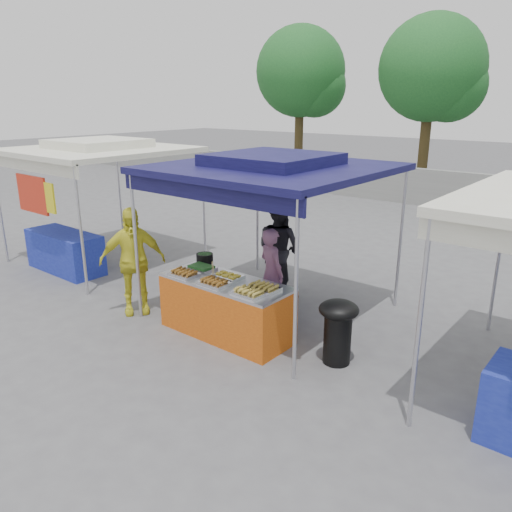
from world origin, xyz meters
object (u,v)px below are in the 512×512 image
Objects in this scene: wok_burner at (338,326)px; customer_person at (132,261)px; helper_man at (279,249)px; cooking_pot at (205,258)px; vendor_table at (226,308)px; vendor_woman at (271,273)px.

customer_person is at bearing -179.14° from wok_burner.
helper_man is (-2.01, 1.42, 0.35)m from wok_burner.
cooking_pot is 1.16m from customer_person.
helper_man is (-0.32, 1.72, 0.44)m from vendor_table.
customer_person is (-1.71, -0.33, 0.45)m from vendor_table.
cooking_pot is 1.09m from vendor_woman.
vendor_woman is 0.89m from helper_man.
customer_person is at bearing 59.64° from helper_man.
vendor_table is 2.27× the size of wok_burner.
cooking_pot is 0.30× the size of wok_burner.
customer_person reaches higher than vendor_woman.
vendor_table is 1.38× the size of vendor_woman.
wok_burner is (2.50, -0.09, -0.41)m from cooking_pot.
cooking_pot is at bearing 51.27° from vendor_woman.
vendor_woman reaches higher than wok_burner.
wok_burner is at bearing 177.60° from vendor_woman.
helper_man is at bearing 2.76° from customer_person.
vendor_table is 7.54× the size of cooking_pot.
vendor_table is 1.00m from vendor_woman.
cooking_pot is 0.18× the size of vendor_woman.
customer_person reaches higher than vendor_table.
customer_person is at bearing -141.60° from cooking_pot.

